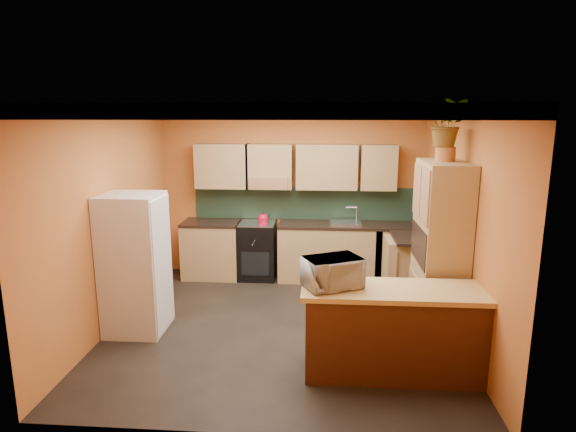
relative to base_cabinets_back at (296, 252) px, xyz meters
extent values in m
plane|color=black|center=(-0.09, -1.80, -0.44)|extent=(4.20, 4.20, 0.00)
cube|color=white|center=(-0.09, -1.80, 2.26)|extent=(4.20, 4.20, 0.04)
cube|color=#B86231|center=(-0.09, 0.30, 0.91)|extent=(4.20, 0.04, 2.70)
cube|color=#B86231|center=(-0.09, -3.90, 0.91)|extent=(4.20, 0.04, 2.70)
cube|color=#B86231|center=(-2.19, -1.80, 0.91)|extent=(0.04, 4.20, 2.70)
cube|color=#B86231|center=(2.01, -1.80, 0.91)|extent=(0.04, 4.20, 2.70)
cube|color=#1B3228|center=(0.16, 0.29, 0.75)|extent=(3.70, 0.02, 0.53)
cube|color=#1B3228|center=(2.00, -0.40, 0.75)|extent=(0.02, 1.40, 0.53)
cube|color=tan|center=(0.01, 0.13, 1.36)|extent=(3.10, 0.34, 0.70)
cylinder|color=white|center=(-0.09, -1.20, 2.22)|extent=(0.26, 0.26, 0.06)
cube|color=tan|center=(0.00, 0.00, 0.00)|extent=(3.65, 0.60, 0.88)
cube|color=black|center=(0.00, 0.00, 0.46)|extent=(3.65, 0.62, 0.04)
cube|color=black|center=(-0.62, 0.00, 0.02)|extent=(0.58, 0.58, 0.91)
cube|color=silver|center=(0.78, 0.00, 0.50)|extent=(0.48, 0.40, 0.03)
cube|color=tan|center=(1.71, -0.75, 0.00)|extent=(0.60, 0.80, 0.88)
cube|color=black|center=(1.71, -0.75, 0.46)|extent=(0.62, 0.80, 0.04)
cube|color=silver|center=(-1.84, -2.03, 0.41)|extent=(0.68, 0.66, 1.70)
cube|color=tan|center=(1.76, -1.97, 0.61)|extent=(0.48, 0.90, 2.10)
cylinder|color=#A15B27|center=(1.76, -1.92, 1.74)|extent=(0.22, 0.22, 0.16)
imported|color=tan|center=(1.76, -1.92, 2.08)|extent=(0.54, 0.49, 0.52)
cube|color=#442010|center=(1.17, -2.85, 0.00)|extent=(1.80, 0.55, 0.88)
cube|color=#DCB66B|center=(1.17, -2.85, 0.47)|extent=(1.90, 0.65, 0.05)
imported|color=silver|center=(0.52, -2.85, 0.64)|extent=(0.66, 0.57, 0.30)
camera|label=1|loc=(0.41, -7.41, 2.19)|focal=30.00mm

